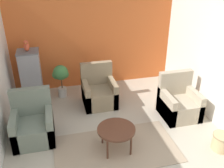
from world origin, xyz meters
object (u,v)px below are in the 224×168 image
object	(u,v)px
armchair_middle	(99,92)
armchair_left	(33,125)
potted_plant	(61,76)
wicker_basket	(222,142)
birdcage	(32,77)
armchair_right	(179,103)
parrot	(26,46)
coffee_table	(116,131)

from	to	relation	value
armchair_middle	armchair_left	bearing A→B (deg)	-146.25
armchair_left	potted_plant	world-z (taller)	armchair_left
armchair_left	wicker_basket	bearing A→B (deg)	-19.19
birdcage	wicker_basket	distance (m)	4.24
birdcage	armchair_middle	bearing A→B (deg)	-19.78
armchair_left	wicker_basket	xyz separation A→B (m)	(3.25, -1.13, -0.13)
armchair_right	parrot	distance (m)	3.54
coffee_table	birdcage	xyz separation A→B (m)	(-1.46, 2.18, 0.19)
armchair_middle	potted_plant	distance (m)	1.02
parrot	armchair_middle	bearing A→B (deg)	-19.85
coffee_table	armchair_right	distance (m)	1.75
parrot	wicker_basket	distance (m)	4.38
coffee_table	armchair_left	size ratio (longest dim) A/B	0.71
armchair_middle	potted_plant	bearing A→B (deg)	145.93
wicker_basket	armchair_middle	bearing A→B (deg)	130.80
armchair_right	parrot	size ratio (longest dim) A/B	3.63
armchair_left	wicker_basket	size ratio (longest dim) A/B	2.68
coffee_table	armchair_middle	bearing A→B (deg)	89.26
armchair_middle	parrot	xyz separation A→B (m)	(-1.48, 0.54, 1.07)
birdcage	potted_plant	bearing A→B (deg)	1.48
coffee_table	parrot	world-z (taller)	parrot
armchair_middle	potted_plant	size ratio (longest dim) A/B	1.14
parrot	birdcage	bearing A→B (deg)	-90.00
armchair_right	potted_plant	bearing A→B (deg)	148.40
birdcage	potted_plant	size ratio (longest dim) A/B	1.52
armchair_right	wicker_basket	bearing A→B (deg)	-78.26
parrot	wicker_basket	world-z (taller)	parrot
wicker_basket	coffee_table	bearing A→B (deg)	166.14
coffee_table	armchair_middle	size ratio (longest dim) A/B	0.71
coffee_table	birdcage	distance (m)	2.63
coffee_table	wicker_basket	bearing A→B (deg)	-13.86
armchair_left	birdcage	xyz separation A→B (m)	(-0.04, 1.50, 0.31)
coffee_table	birdcage	size ratio (longest dim) A/B	0.53
potted_plant	armchair_left	bearing A→B (deg)	-112.45
armchair_middle	parrot	distance (m)	1.91
armchair_left	potted_plant	size ratio (longest dim) A/B	1.14
armchair_middle	birdcage	size ratio (longest dim) A/B	0.75
wicker_basket	armchair_left	bearing A→B (deg)	160.81
armchair_left	birdcage	distance (m)	1.53
armchair_left	armchair_right	size ratio (longest dim) A/B	1.00
armchair_left	birdcage	world-z (taller)	birdcage
birdcage	parrot	world-z (taller)	parrot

